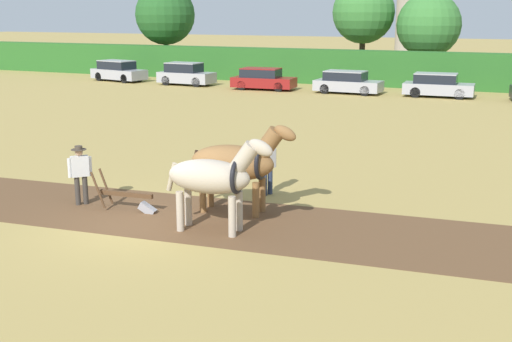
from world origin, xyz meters
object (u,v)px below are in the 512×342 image
tree_far_left (165,15)px  plow (130,199)px  parked_car_far_left (118,71)px  tree_left (364,13)px  draft_horse_lead_left (214,177)px  tree_center_left (429,25)px  parked_car_left (186,74)px  farmer_beside_team (267,164)px  farmer_at_plow (80,171)px  parked_car_center_right (438,86)px  parked_car_center_left (263,79)px  parked_car_center (347,83)px  draft_horse_lead_right (237,162)px

tree_far_left → plow: (19.37, -34.03, -4.49)m
tree_far_left → parked_car_far_left: 8.15m
tree_left → draft_horse_lead_left: 37.10m
tree_far_left → tree_left: size_ratio=0.99×
tree_far_left → tree_left: bearing=6.6°
tree_center_left → plow: size_ratio=3.63×
tree_center_left → parked_car_left: 18.17m
parked_car_left → tree_far_left: bearing=130.8°
tree_center_left → farmer_beside_team: 33.18m
farmer_at_plow → parked_car_center_right: bearing=120.9°
parked_car_center_left → parked_car_center: parked_car_center_left is taller
parked_car_center_right → plow: bearing=-100.7°
plow → parked_car_center_right: bearing=76.4°
parked_car_left → parked_car_far_left: bearing=178.1°
farmer_at_plow → parked_car_left: size_ratio=0.40×
tree_center_left → parked_car_center_left: (-9.18, -9.62, -3.42)m
tree_left → parked_car_center_left: bearing=-113.8°
parked_car_center_right → draft_horse_lead_right: bearing=-95.4°
tree_center_left → farmer_beside_team: tree_center_left is taller
draft_horse_lead_left → farmer_beside_team: (-0.04, 3.41, -0.44)m
parked_car_center_left → tree_far_left: bearing=143.9°
tree_left → draft_horse_lead_left: size_ratio=2.71×
draft_horse_lead_right → plow: 2.96m
plow → farmer_beside_team: size_ratio=1.15×
tree_center_left → draft_horse_lead_right: (0.67, -34.86, -2.77)m
parked_car_left → parked_car_center_left: 6.08m
parked_car_left → parked_car_center_left: bearing=-1.4°
tree_left → draft_horse_lead_right: bearing=-80.9°
tree_left → plow: tree_left is taller
draft_horse_lead_right → plow: bearing=-163.6°
tree_center_left → parked_car_left: tree_center_left is taller
tree_far_left → farmer_beside_team: size_ratio=4.70×
tree_center_left → draft_horse_lead_left: bearing=-88.7°
draft_horse_lead_right → plow: draft_horse_lead_right is taller
parked_car_far_left → parked_car_center_right: (23.37, -0.03, -0.04)m
tree_left → parked_car_center: size_ratio=1.74×
tree_left → parked_car_center_right: (7.03, -8.98, -4.31)m
plow → parked_car_center_left: bearing=100.3°
plow → farmer_at_plow: bearing=175.4°
tree_left → parked_car_far_left: 19.11m
plow → farmer_at_plow: size_ratio=1.10×
draft_horse_lead_left → parked_car_far_left: (-22.07, 27.52, -0.59)m
tree_center_left → farmer_beside_team: size_ratio=4.16×
draft_horse_lead_left → farmer_at_plow: 4.34m
parked_car_far_left → parked_car_center_right: parked_car_far_left is taller
draft_horse_lead_right → farmer_at_plow: 4.29m
farmer_at_plow → parked_car_center_right: size_ratio=0.38×
tree_left → farmer_at_plow: bearing=-87.7°
tree_left → parked_car_center_right: tree_left is taller
tree_center_left → parked_car_center: bearing=-110.2°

